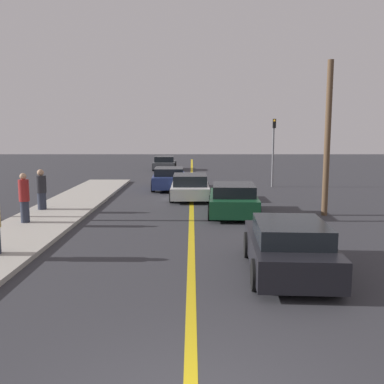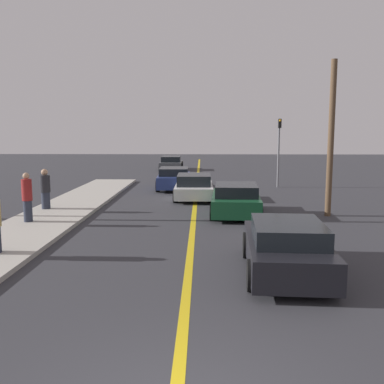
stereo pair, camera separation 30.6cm
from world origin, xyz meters
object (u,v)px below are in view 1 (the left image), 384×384
(pedestrian_far_standing, at_px, (43,190))
(traffic_light, at_px, (275,146))
(car_near_right_lane, at_px, (290,247))
(car_oncoming_far, at_px, (166,163))
(car_far_distant, at_px, (192,187))
(car_ahead_center, at_px, (235,200))
(utility_pole, at_px, (329,139))
(pedestrian_mid_group, at_px, (26,198))
(car_parked_left_lot, at_px, (171,179))

(pedestrian_far_standing, relative_size, traffic_light, 0.41)
(car_near_right_lane, distance_m, car_oncoming_far, 28.52)
(car_far_distant, height_order, pedestrian_far_standing, pedestrian_far_standing)
(car_ahead_center, distance_m, utility_pole, 4.47)
(car_ahead_center, bearing_deg, car_near_right_lane, -81.69)
(car_near_right_lane, bearing_deg, traffic_light, 84.14)
(car_far_distant, relative_size, pedestrian_mid_group, 2.18)
(pedestrian_far_standing, bearing_deg, pedestrian_mid_group, -83.36)
(pedestrian_mid_group, bearing_deg, car_near_right_lane, -31.84)
(car_oncoming_far, relative_size, traffic_light, 0.92)
(car_parked_left_lot, relative_size, pedestrian_mid_group, 2.23)
(car_parked_left_lot, relative_size, traffic_light, 0.96)
(car_far_distant, xyz_separation_m, utility_pole, (5.52, -4.25, 2.48))
(car_parked_left_lot, bearing_deg, car_near_right_lane, -78.18)
(pedestrian_far_standing, bearing_deg, utility_pole, -2.85)
(car_parked_left_lot, distance_m, traffic_light, 6.68)
(traffic_light, xyz_separation_m, utility_pole, (0.46, -8.97, 0.55))
(car_near_right_lane, xyz_separation_m, car_oncoming_far, (-4.77, 28.12, -0.05))
(traffic_light, bearing_deg, utility_pole, -87.08)
(car_near_right_lane, height_order, car_oncoming_far, car_near_right_lane)
(pedestrian_far_standing, bearing_deg, car_oncoming_far, 79.14)
(traffic_light, bearing_deg, car_oncoming_far, 121.88)
(car_near_right_lane, bearing_deg, pedestrian_far_standing, 141.34)
(car_ahead_center, relative_size, car_parked_left_lot, 1.02)
(car_oncoming_far, bearing_deg, pedestrian_mid_group, -99.47)
(car_near_right_lane, xyz_separation_m, traffic_light, (2.64, 16.20, 1.90))
(car_parked_left_lot, relative_size, car_oncoming_far, 1.04)
(car_parked_left_lot, relative_size, pedestrian_far_standing, 2.36)
(car_oncoming_far, relative_size, pedestrian_mid_group, 2.14)
(car_near_right_lane, xyz_separation_m, car_far_distant, (-2.42, 11.48, -0.03))
(car_near_right_lane, distance_m, pedestrian_mid_group, 9.85)
(car_ahead_center, height_order, car_parked_left_lot, car_parked_left_lot)
(car_oncoming_far, distance_m, pedestrian_mid_group, 23.21)
(car_parked_left_lot, bearing_deg, car_ahead_center, -70.51)
(car_ahead_center, bearing_deg, car_far_distant, 116.85)
(car_near_right_lane, bearing_deg, car_oncoming_far, 103.03)
(car_oncoming_far, relative_size, utility_pole, 0.62)
(car_far_distant, xyz_separation_m, pedestrian_far_standing, (-6.24, -3.66, 0.37))
(car_oncoming_far, xyz_separation_m, traffic_light, (7.41, -11.91, 1.95))
(car_near_right_lane, height_order, traffic_light, traffic_light)
(car_parked_left_lot, distance_m, car_oncoming_far, 13.00)
(car_parked_left_lot, bearing_deg, pedestrian_far_standing, -125.99)
(car_far_distant, bearing_deg, pedestrian_far_standing, -149.97)
(pedestrian_mid_group, bearing_deg, car_oncoming_far, 81.11)
(car_near_right_lane, bearing_deg, pedestrian_mid_group, 151.56)
(car_near_right_lane, distance_m, traffic_light, 16.53)
(car_ahead_center, relative_size, car_oncoming_far, 1.06)
(car_ahead_center, height_order, car_oncoming_far, car_ahead_center)
(pedestrian_mid_group, relative_size, utility_pole, 0.29)
(pedestrian_mid_group, distance_m, traffic_light, 15.64)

